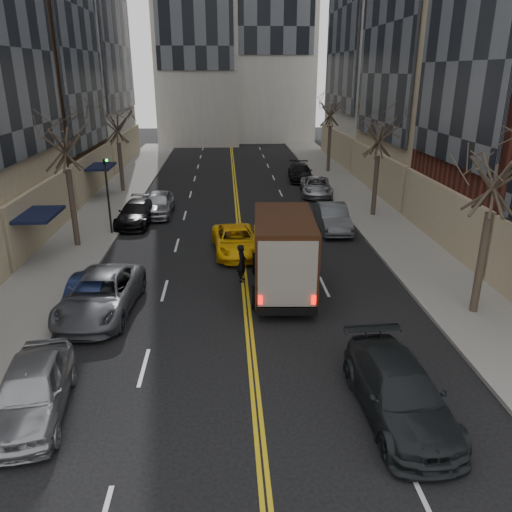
{
  "coord_description": "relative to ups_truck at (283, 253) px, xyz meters",
  "views": [
    {
      "loc": [
        -0.73,
        -5.96,
        8.94
      ],
      "look_at": [
        0.37,
        12.14,
        2.2
      ],
      "focal_mm": 35.0,
      "sensor_mm": 36.0,
      "label": 1
    }
  ],
  "objects": [
    {
      "name": "sidewalk_left",
      "position": [
        -10.6,
        13.3,
        -1.67
      ],
      "size": [
        4.0,
        66.0,
        0.15
      ],
      "primitive_type": "cube",
      "color": "slate",
      "rests_on": "ground"
    },
    {
      "name": "sidewalk_right",
      "position": [
        7.4,
        13.3,
        -1.67
      ],
      "size": [
        4.0,
        66.0,
        0.15
      ],
      "primitive_type": "cube",
      "color": "slate",
      "rests_on": "ground"
    },
    {
      "name": "tree_lf_mid",
      "position": [
        -10.4,
        6.3,
        4.85
      ],
      "size": [
        3.2,
        3.2,
        8.91
      ],
      "color": "#382D23",
      "rests_on": "sidewalk_left"
    },
    {
      "name": "tree_lf_far",
      "position": [
        -10.4,
        19.3,
        4.28
      ],
      "size": [
        3.2,
        3.2,
        8.12
      ],
      "color": "#382D23",
      "rests_on": "sidewalk_left"
    },
    {
      "name": "tree_rt_near",
      "position": [
        7.2,
        -2.7,
        4.71
      ],
      "size": [
        3.2,
        3.2,
        8.71
      ],
      "color": "#382D23",
      "rests_on": "sidewalk_right"
    },
    {
      "name": "tree_rt_mid",
      "position": [
        7.2,
        11.3,
        4.42
      ],
      "size": [
        3.2,
        3.2,
        8.32
      ],
      "color": "#382D23",
      "rests_on": "sidewalk_right"
    },
    {
      "name": "tree_rt_far",
      "position": [
        7.2,
        26.3,
        5.0
      ],
      "size": [
        3.2,
        3.2,
        9.11
      ],
      "color": "#382D23",
      "rests_on": "sidewalk_right"
    },
    {
      "name": "traffic_signal",
      "position": [
        -9.0,
        8.3,
        1.08
      ],
      "size": [
        0.29,
        0.26,
        4.7
      ],
      "color": "black",
      "rests_on": "sidewalk_left"
    },
    {
      "name": "ups_truck",
      "position": [
        0.0,
        0.0,
        0.0
      ],
      "size": [
        2.88,
        6.44,
        3.46
      ],
      "rotation": [
        0.0,
        0.0,
        -0.06
      ],
      "color": "black",
      "rests_on": "ground"
    },
    {
      "name": "observer_sedan",
      "position": [
        2.25,
        -8.5,
        -0.99
      ],
      "size": [
        2.33,
        5.26,
        1.5
      ],
      "rotation": [
        0.0,
        0.0,
        0.04
      ],
      "color": "black",
      "rests_on": "ground"
    },
    {
      "name": "taxi",
      "position": [
        -1.9,
        4.89,
        -1.07
      ],
      "size": [
        2.65,
        5.0,
        1.34
      ],
      "primitive_type": "imported",
      "rotation": [
        0.0,
        0.0,
        0.09
      ],
      "color": "yellow",
      "rests_on": "ground"
    },
    {
      "name": "pedestrian",
      "position": [
        -1.7,
        1.14,
        -0.87
      ],
      "size": [
        0.54,
        0.71,
        1.74
      ],
      "primitive_type": "imported",
      "rotation": [
        0.0,
        0.0,
        1.36
      ],
      "color": "black",
      "rests_on": "ground"
    },
    {
      "name": "parked_lf_a",
      "position": [
        -7.76,
        -7.84,
        -0.97
      ],
      "size": [
        2.39,
        4.75,
        1.55
      ],
      "primitive_type": "imported",
      "rotation": [
        0.0,
        0.0,
        0.12
      ],
      "color": "#A5A8AC",
      "rests_on": "ground"
    },
    {
      "name": "parked_lf_b",
      "position": [
        -7.9,
        -1.39,
        -1.09
      ],
      "size": [
        1.42,
        3.95,
        1.3
      ],
      "primitive_type": "imported",
      "rotation": [
        0.0,
        0.0,
        -0.01
      ],
      "color": "#121B3A",
      "rests_on": "ground"
    },
    {
      "name": "parked_lf_c",
      "position": [
        -7.31,
        -1.69,
        -0.98
      ],
      "size": [
        2.91,
        5.68,
        1.53
      ],
      "primitive_type": "imported",
      "rotation": [
        0.0,
        0.0,
        -0.07
      ],
      "color": "#4A4C51",
      "rests_on": "ground"
    },
    {
      "name": "parked_lf_d",
      "position": [
        -7.9,
        10.55,
        -1.04
      ],
      "size": [
        2.33,
        4.97,
        1.4
      ],
      "primitive_type": "imported",
      "rotation": [
        0.0,
        0.0,
        -0.08
      ],
      "color": "black",
      "rests_on": "ground"
    },
    {
      "name": "parked_lf_e",
      "position": [
        -6.8,
        12.52,
        -0.97
      ],
      "size": [
        1.88,
        4.57,
        1.55
      ],
      "primitive_type": "imported",
      "rotation": [
        0.0,
        0.0,
        -0.01
      ],
      "color": "#9B9DA3",
      "rests_on": "ground"
    },
    {
      "name": "parked_rt_a",
      "position": [
        3.94,
        8.54,
        -0.97
      ],
      "size": [
        1.78,
        4.72,
        1.54
      ],
      "primitive_type": "imported",
      "rotation": [
        0.0,
        0.0,
        -0.03
      ],
      "color": "#484B4F",
      "rests_on": "ground"
    },
    {
      "name": "parked_rt_b",
      "position": [
        4.53,
        17.5,
        -1.07
      ],
      "size": [
        2.69,
        5.05,
        1.35
      ],
      "primitive_type": "imported",
      "rotation": [
        0.0,
        0.0,
        -0.09
      ],
      "color": "#9C9DA3",
      "rests_on": "ground"
    },
    {
      "name": "parked_rt_c",
      "position": [
        4.11,
        23.06,
        -1.05
      ],
      "size": [
        2.27,
        4.92,
        1.39
      ],
      "primitive_type": "imported",
      "rotation": [
        0.0,
        0.0,
        -0.07
      ],
      "color": "black",
      "rests_on": "ground"
    }
  ]
}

